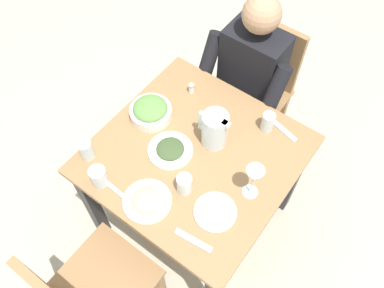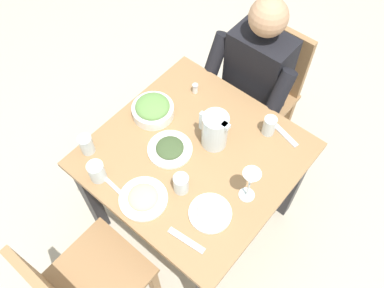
# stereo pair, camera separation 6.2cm
# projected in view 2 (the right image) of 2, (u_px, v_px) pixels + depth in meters

# --- Properties ---
(ground_plane) EXTENTS (8.00, 8.00, 0.00)m
(ground_plane) POSITION_uv_depth(u_px,v_px,m) (194.00, 216.00, 2.48)
(ground_plane) COLOR #B7AD99
(dining_table) EXTENTS (0.89, 0.89, 0.74)m
(dining_table) POSITION_uv_depth(u_px,v_px,m) (194.00, 167.00, 1.96)
(dining_table) COLOR #997047
(dining_table) RESTS_ON ground_plane
(chair_near) EXTENTS (0.40, 0.40, 0.89)m
(chair_near) POSITION_uv_depth(u_px,v_px,m) (263.00, 87.00, 2.39)
(chair_near) COLOR #997047
(chair_near) RESTS_ON ground_plane
(chair_far) EXTENTS (0.40, 0.40, 0.89)m
(chair_far) POSITION_uv_depth(u_px,v_px,m) (82.00, 287.00, 1.76)
(chair_far) COLOR #997047
(chair_far) RESTS_ON ground_plane
(diner_near) EXTENTS (0.48, 0.53, 1.19)m
(diner_near) POSITION_uv_depth(u_px,v_px,m) (246.00, 91.00, 2.18)
(diner_near) COLOR black
(diner_near) RESTS_ON ground_plane
(water_pitcher) EXTENTS (0.16, 0.12, 0.19)m
(water_pitcher) POSITION_uv_depth(u_px,v_px,m) (215.00, 130.00, 1.81)
(water_pitcher) COLOR silver
(water_pitcher) RESTS_ON dining_table
(salad_bowl) EXTENTS (0.20, 0.20, 0.09)m
(salad_bowl) POSITION_uv_depth(u_px,v_px,m) (153.00, 109.00, 1.95)
(salad_bowl) COLOR white
(salad_bowl) RESTS_ON dining_table
(plate_yoghurt) EXTENTS (0.18, 0.18, 0.05)m
(plate_yoghurt) POSITION_uv_depth(u_px,v_px,m) (210.00, 212.00, 1.68)
(plate_yoghurt) COLOR white
(plate_yoghurt) RESTS_ON dining_table
(plate_beans) EXTENTS (0.21, 0.21, 0.04)m
(plate_beans) POSITION_uv_depth(u_px,v_px,m) (143.00, 198.00, 1.72)
(plate_beans) COLOR white
(plate_beans) RESTS_ON dining_table
(plate_dolmas) EXTENTS (0.21, 0.21, 0.04)m
(plate_dolmas) POSITION_uv_depth(u_px,v_px,m) (170.00, 149.00, 1.85)
(plate_dolmas) COLOR white
(plate_dolmas) RESTS_ON dining_table
(water_glass_center) EXTENTS (0.06, 0.06, 0.10)m
(water_glass_center) POSITION_uv_depth(u_px,v_px,m) (269.00, 126.00, 1.88)
(water_glass_center) COLOR silver
(water_glass_center) RESTS_ON dining_table
(water_glass_far_left) EXTENTS (0.07, 0.07, 0.10)m
(water_glass_far_left) POSITION_uv_depth(u_px,v_px,m) (97.00, 172.00, 1.75)
(water_glass_far_left) COLOR silver
(water_glass_far_left) RESTS_ON dining_table
(water_glass_near_right) EXTENTS (0.07, 0.07, 0.10)m
(water_glass_near_right) POSITION_uv_depth(u_px,v_px,m) (181.00, 184.00, 1.71)
(water_glass_near_right) COLOR silver
(water_glass_near_right) RESTS_ON dining_table
(water_glass_near_left) EXTENTS (0.06, 0.06, 0.10)m
(water_glass_near_left) POSITION_uv_depth(u_px,v_px,m) (86.00, 145.00, 1.82)
(water_glass_near_left) COLOR silver
(water_glass_near_left) RESTS_ON dining_table
(wine_glass) EXTENTS (0.08, 0.08, 0.20)m
(wine_glass) POSITION_uv_depth(u_px,v_px,m) (250.00, 180.00, 1.62)
(wine_glass) COLOR silver
(wine_glass) RESTS_ON dining_table
(salt_shaker) EXTENTS (0.03, 0.03, 0.05)m
(salt_shaker) POSITION_uv_depth(u_px,v_px,m) (195.00, 88.00, 2.04)
(salt_shaker) COLOR white
(salt_shaker) RESTS_ON dining_table
(fork_near) EXTENTS (0.17, 0.05, 0.01)m
(fork_near) POSITION_uv_depth(u_px,v_px,m) (186.00, 240.00, 1.63)
(fork_near) COLOR silver
(fork_near) RESTS_ON dining_table
(knife_near) EXTENTS (0.19, 0.03, 0.01)m
(knife_near) POSITION_uv_depth(u_px,v_px,m) (109.00, 182.00, 1.77)
(knife_near) COLOR silver
(knife_near) RESTS_ON dining_table
(fork_far) EXTENTS (0.17, 0.07, 0.01)m
(fork_far) POSITION_uv_depth(u_px,v_px,m) (284.00, 134.00, 1.91)
(fork_far) COLOR silver
(fork_far) RESTS_ON dining_table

